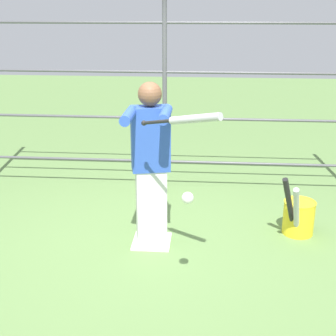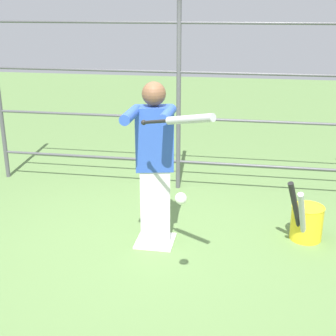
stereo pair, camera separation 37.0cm
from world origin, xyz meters
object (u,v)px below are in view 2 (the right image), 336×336
bat_bucket (306,222)px  softball_in_flight (181,198)px  batter (154,160)px  baseball_bat_swinging (183,120)px

bat_bucket → softball_in_flight: bearing=48.4°
batter → softball_in_flight: (-0.42, 0.97, 0.02)m
batter → bat_bucket: size_ratio=2.28×
batter → bat_bucket: batter is taller
batter → baseball_bat_swinging: bearing=117.5°
batter → baseball_bat_swinging: batter is taller
batter → softball_in_flight: size_ratio=17.94×
batter → baseball_bat_swinging: size_ratio=2.45×
baseball_bat_swinging → bat_bucket: 2.11m
baseball_bat_swinging → batter: bearing=-62.5°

